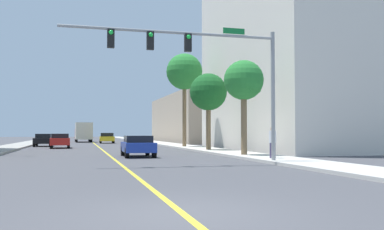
{
  "coord_description": "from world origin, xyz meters",
  "views": [
    {
      "loc": [
        -1.89,
        -7.91,
        1.53
      ],
      "look_at": [
        6.23,
        22.86,
        2.81
      ],
      "focal_mm": 39.82,
      "sensor_mm": 36.0,
      "label": 1
    }
  ],
  "objects_px": {
    "car_red": "(60,140)",
    "car_yellow": "(107,138)",
    "traffic_signal_mast": "(206,59)",
    "car_blue": "(138,145)",
    "palm_mid": "(208,93)",
    "pedestrian": "(273,142)",
    "car_black": "(43,140)",
    "delivery_truck": "(83,132)",
    "palm_near": "(244,82)",
    "palm_far": "(184,73)"
  },
  "relations": [
    {
      "from": "car_red",
      "to": "car_yellow",
      "type": "height_order",
      "value": "car_yellow"
    },
    {
      "from": "traffic_signal_mast",
      "to": "car_blue",
      "type": "bearing_deg",
      "value": 107.36
    },
    {
      "from": "palm_mid",
      "to": "pedestrian",
      "type": "height_order",
      "value": "palm_mid"
    },
    {
      "from": "car_black",
      "to": "palm_mid",
      "type": "bearing_deg",
      "value": 130.2
    },
    {
      "from": "palm_mid",
      "to": "car_yellow",
      "type": "bearing_deg",
      "value": 102.81
    },
    {
      "from": "car_black",
      "to": "car_blue",
      "type": "relative_size",
      "value": 1.07
    },
    {
      "from": "traffic_signal_mast",
      "to": "palm_mid",
      "type": "distance_m",
      "value": 13.72
    },
    {
      "from": "car_blue",
      "to": "delivery_truck",
      "type": "bearing_deg",
      "value": 94.72
    },
    {
      "from": "palm_near",
      "to": "palm_far",
      "type": "xyz_separation_m",
      "value": [
        0.02,
        15.57,
        2.69
      ]
    },
    {
      "from": "palm_mid",
      "to": "car_yellow",
      "type": "height_order",
      "value": "palm_mid"
    },
    {
      "from": "car_yellow",
      "to": "delivery_truck",
      "type": "bearing_deg",
      "value": 113.97
    },
    {
      "from": "palm_mid",
      "to": "car_blue",
      "type": "xyz_separation_m",
      "value": [
        -6.38,
        -5.88,
        -3.97
      ]
    },
    {
      "from": "traffic_signal_mast",
      "to": "palm_near",
      "type": "xyz_separation_m",
      "value": [
        4.05,
        5.29,
        -0.34
      ]
    },
    {
      "from": "palm_mid",
      "to": "car_yellow",
      "type": "xyz_separation_m",
      "value": [
        -6.26,
        27.54,
        -3.93
      ]
    },
    {
      "from": "car_black",
      "to": "palm_near",
      "type": "bearing_deg",
      "value": 119.45
    },
    {
      "from": "car_black",
      "to": "pedestrian",
      "type": "height_order",
      "value": "pedestrian"
    },
    {
      "from": "traffic_signal_mast",
      "to": "palm_far",
      "type": "height_order",
      "value": "palm_far"
    },
    {
      "from": "car_red",
      "to": "car_black",
      "type": "xyz_separation_m",
      "value": [
        -1.96,
        5.73,
        -0.03
      ]
    },
    {
      "from": "palm_far",
      "to": "delivery_truck",
      "type": "height_order",
      "value": "palm_far"
    },
    {
      "from": "traffic_signal_mast",
      "to": "car_yellow",
      "type": "relative_size",
      "value": 2.36
    },
    {
      "from": "car_red",
      "to": "car_blue",
      "type": "relative_size",
      "value": 1.11
    },
    {
      "from": "car_yellow",
      "to": "palm_near",
      "type": "bearing_deg",
      "value": -78.78
    },
    {
      "from": "palm_far",
      "to": "car_red",
      "type": "height_order",
      "value": "palm_far"
    },
    {
      "from": "palm_mid",
      "to": "car_yellow",
      "type": "relative_size",
      "value": 1.39
    },
    {
      "from": "car_blue",
      "to": "pedestrian",
      "type": "relative_size",
      "value": 2.33
    },
    {
      "from": "palm_far",
      "to": "car_red",
      "type": "distance_m",
      "value": 13.63
    },
    {
      "from": "car_red",
      "to": "pedestrian",
      "type": "distance_m",
      "value": 24.73
    },
    {
      "from": "palm_near",
      "to": "palm_mid",
      "type": "xyz_separation_m",
      "value": [
        0.08,
        7.79,
        0.01
      ]
    },
    {
      "from": "palm_mid",
      "to": "car_black",
      "type": "bearing_deg",
      "value": 130.46
    },
    {
      "from": "car_yellow",
      "to": "pedestrian",
      "type": "height_order",
      "value": "pedestrian"
    },
    {
      "from": "palm_near",
      "to": "car_blue",
      "type": "height_order",
      "value": "palm_near"
    },
    {
      "from": "palm_mid",
      "to": "car_blue",
      "type": "relative_size",
      "value": 1.56
    },
    {
      "from": "palm_near",
      "to": "delivery_truck",
      "type": "relative_size",
      "value": 0.76
    },
    {
      "from": "palm_near",
      "to": "car_red",
      "type": "bearing_deg",
      "value": 122.75
    },
    {
      "from": "car_black",
      "to": "car_yellow",
      "type": "xyz_separation_m",
      "value": [
        7.41,
        11.51,
        0.03
      ]
    },
    {
      "from": "palm_near",
      "to": "pedestrian",
      "type": "distance_m",
      "value": 5.19
    },
    {
      "from": "car_black",
      "to": "car_blue",
      "type": "distance_m",
      "value": 23.09
    },
    {
      "from": "palm_mid",
      "to": "car_red",
      "type": "relative_size",
      "value": 1.41
    },
    {
      "from": "palm_near",
      "to": "delivery_truck",
      "type": "distance_m",
      "value": 43.79
    },
    {
      "from": "car_red",
      "to": "delivery_truck",
      "type": "relative_size",
      "value": 0.56
    },
    {
      "from": "palm_mid",
      "to": "palm_far",
      "type": "xyz_separation_m",
      "value": [
        -0.06,
        7.78,
        2.68
      ]
    },
    {
      "from": "delivery_truck",
      "to": "palm_far",
      "type": "bearing_deg",
      "value": -73.03
    },
    {
      "from": "car_red",
      "to": "car_black",
      "type": "height_order",
      "value": "car_red"
    },
    {
      "from": "palm_far",
      "to": "car_black",
      "type": "bearing_deg",
      "value": 148.79
    },
    {
      "from": "palm_far",
      "to": "car_yellow",
      "type": "bearing_deg",
      "value": 107.42
    },
    {
      "from": "palm_mid",
      "to": "car_blue",
      "type": "height_order",
      "value": "palm_mid"
    },
    {
      "from": "car_yellow",
      "to": "delivery_truck",
      "type": "xyz_separation_m",
      "value": [
        -3.08,
        7.37,
        0.85
      ]
    },
    {
      "from": "car_blue",
      "to": "car_black",
      "type": "bearing_deg",
      "value": 108.97
    },
    {
      "from": "traffic_signal_mast",
      "to": "car_yellow",
      "type": "distance_m",
      "value": 40.89
    },
    {
      "from": "palm_near",
      "to": "pedestrian",
      "type": "relative_size",
      "value": 3.5
    }
  ]
}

